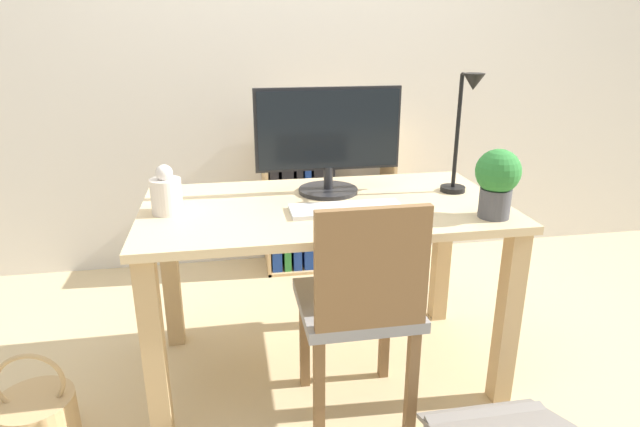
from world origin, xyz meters
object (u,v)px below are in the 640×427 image
(monitor, at_px, (328,136))
(vase, at_px, (166,193))
(bookshelf, at_px, (308,198))
(chair, at_px, (361,303))
(desk_lamp, at_px, (465,122))
(basket, at_px, (38,420))
(potted_plant, at_px, (497,179))
(keyboard, at_px, (347,209))

(monitor, height_order, vase, monitor)
(bookshelf, bearing_deg, chair, -91.33)
(chair, height_order, bookshelf, bookshelf)
(vase, distance_m, chair, 0.79)
(desk_lamp, xyz_separation_m, basket, (-1.57, -0.29, -0.91))
(vase, relative_size, potted_plant, 0.73)
(monitor, relative_size, desk_lamp, 1.22)
(monitor, bearing_deg, bookshelf, 86.42)
(keyboard, xyz_separation_m, potted_plant, (0.49, -0.15, 0.13))
(monitor, distance_m, keyboard, 0.33)
(keyboard, distance_m, desk_lamp, 0.57)
(keyboard, relative_size, vase, 2.31)
(bookshelf, xyz_separation_m, basket, (-1.13, -1.30, -0.31))
(keyboard, xyz_separation_m, vase, (-0.64, 0.10, 0.07))
(monitor, relative_size, vase, 3.24)
(potted_plant, distance_m, bookshelf, 1.43)
(vase, bearing_deg, desk_lamp, 0.79)
(vase, xyz_separation_m, potted_plant, (1.13, -0.25, 0.06))
(desk_lamp, distance_m, bookshelf, 1.26)
(potted_plant, bearing_deg, basket, -179.17)
(potted_plant, xyz_separation_m, chair, (-0.49, -0.07, -0.39))
(bookshelf, bearing_deg, basket, -130.98)
(desk_lamp, bearing_deg, chair, -144.76)
(desk_lamp, relative_size, basket, 1.29)
(vase, relative_size, chair, 0.21)
(monitor, xyz_separation_m, bookshelf, (0.06, 0.88, -0.54))
(bookshelf, bearing_deg, monitor, -93.58)
(monitor, xyz_separation_m, basket, (-1.07, -0.42, -0.85))
(vase, bearing_deg, keyboard, -8.61)
(vase, height_order, potted_plant, potted_plant)
(potted_plant, bearing_deg, vase, 167.60)
(desk_lamp, relative_size, bookshelf, 0.55)
(keyboard, bearing_deg, bookshelf, 88.28)
(potted_plant, height_order, chair, potted_plant)
(keyboard, relative_size, bookshelf, 0.48)
(keyboard, distance_m, potted_plant, 0.53)
(chair, bearing_deg, basket, 167.64)
(desk_lamp, xyz_separation_m, potted_plant, (0.01, -0.26, -0.15))
(monitor, bearing_deg, potted_plant, -37.64)
(keyboard, height_order, desk_lamp, desk_lamp)
(bookshelf, height_order, basket, bookshelf)
(basket, bearing_deg, potted_plant, 0.83)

